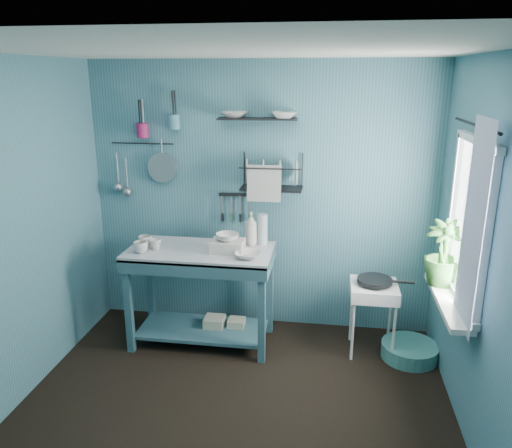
# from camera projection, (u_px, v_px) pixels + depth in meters

# --- Properties ---
(floor) EXTENTS (3.20, 3.20, 0.00)m
(floor) POSITION_uv_depth(u_px,v_px,m) (231.00, 417.00, 3.59)
(floor) COLOR black
(floor) RESTS_ON ground
(ceiling) EXTENTS (3.20, 3.20, 0.00)m
(ceiling) POSITION_uv_depth(u_px,v_px,m) (225.00, 50.00, 2.87)
(ceiling) COLOR silver
(ceiling) RESTS_ON ground
(wall_back) EXTENTS (3.20, 0.00, 3.20)m
(wall_back) POSITION_uv_depth(u_px,v_px,m) (261.00, 199.00, 4.65)
(wall_back) COLOR #3B6B78
(wall_back) RESTS_ON ground
(wall_front) EXTENTS (3.20, 0.00, 3.20)m
(wall_front) POSITION_uv_depth(u_px,v_px,m) (145.00, 393.00, 1.81)
(wall_front) COLOR #3B6B78
(wall_front) RESTS_ON ground
(wall_left) EXTENTS (0.00, 3.00, 3.00)m
(wall_left) POSITION_uv_depth(u_px,v_px,m) (3.00, 242.00, 3.46)
(wall_left) COLOR #3B6B78
(wall_left) RESTS_ON ground
(wall_right) EXTENTS (0.00, 3.00, 3.00)m
(wall_right) POSITION_uv_depth(u_px,v_px,m) (489.00, 267.00, 3.00)
(wall_right) COLOR #3B6B78
(wall_right) RESTS_ON ground
(work_counter) EXTENTS (1.28, 0.66, 0.90)m
(work_counter) POSITION_uv_depth(u_px,v_px,m) (202.00, 296.00, 4.49)
(work_counter) COLOR #2E5561
(work_counter) RESTS_ON floor
(mug_left) EXTENTS (0.12, 0.12, 0.10)m
(mug_left) POSITION_uv_depth(u_px,v_px,m) (141.00, 247.00, 4.26)
(mug_left) COLOR beige
(mug_left) RESTS_ON work_counter
(mug_mid) EXTENTS (0.14, 0.14, 0.09)m
(mug_mid) POSITION_uv_depth(u_px,v_px,m) (156.00, 244.00, 4.34)
(mug_mid) COLOR beige
(mug_mid) RESTS_ON work_counter
(mug_right) EXTENTS (0.17, 0.17, 0.10)m
(mug_right) POSITION_uv_depth(u_px,v_px,m) (145.00, 241.00, 4.42)
(mug_right) COLOR beige
(mug_right) RESTS_ON work_counter
(wash_tub) EXTENTS (0.28, 0.22, 0.10)m
(wash_tub) POSITION_uv_depth(u_px,v_px,m) (228.00, 246.00, 4.29)
(wash_tub) COLOR beige
(wash_tub) RESTS_ON work_counter
(tub_bowl) EXTENTS (0.20, 0.19, 0.06)m
(tub_bowl) POSITION_uv_depth(u_px,v_px,m) (227.00, 237.00, 4.27)
(tub_bowl) COLOR beige
(tub_bowl) RESTS_ON wash_tub
(soap_bottle) EXTENTS (0.11, 0.12, 0.30)m
(soap_bottle) POSITION_uv_depth(u_px,v_px,m) (251.00, 228.00, 4.45)
(soap_bottle) COLOR beige
(soap_bottle) RESTS_ON work_counter
(water_bottle) EXTENTS (0.09, 0.09, 0.28)m
(water_bottle) POSITION_uv_depth(u_px,v_px,m) (262.00, 229.00, 4.45)
(water_bottle) COLOR #B1BBC5
(water_bottle) RESTS_ON work_counter
(counter_bowl) EXTENTS (0.22, 0.22, 0.05)m
(counter_bowl) POSITION_uv_depth(u_px,v_px,m) (248.00, 255.00, 4.15)
(counter_bowl) COLOR beige
(counter_bowl) RESTS_ON work_counter
(hotplate_stand) EXTENTS (0.44, 0.44, 0.64)m
(hotplate_stand) POSITION_uv_depth(u_px,v_px,m) (372.00, 318.00, 4.36)
(hotplate_stand) COLOR white
(hotplate_stand) RESTS_ON floor
(frying_pan) EXTENTS (0.30, 0.30, 0.03)m
(frying_pan) POSITION_uv_depth(u_px,v_px,m) (375.00, 280.00, 4.26)
(frying_pan) COLOR black
(frying_pan) RESTS_ON hotplate_stand
(knife_strip) EXTENTS (0.32, 0.05, 0.03)m
(knife_strip) POSITION_uv_depth(u_px,v_px,m) (236.00, 195.00, 4.65)
(knife_strip) COLOR black
(knife_strip) RESTS_ON wall_back
(dish_rack) EXTENTS (0.57, 0.28, 0.32)m
(dish_rack) POSITION_uv_depth(u_px,v_px,m) (272.00, 172.00, 4.43)
(dish_rack) COLOR black
(dish_rack) RESTS_ON wall_back
(upper_shelf) EXTENTS (0.71, 0.23, 0.01)m
(upper_shelf) POSITION_uv_depth(u_px,v_px,m) (257.00, 119.00, 4.35)
(upper_shelf) COLOR black
(upper_shelf) RESTS_ON wall_back
(shelf_bowl_left) EXTENTS (0.25, 0.25, 0.05)m
(shelf_bowl_left) POSITION_uv_depth(u_px,v_px,m) (234.00, 111.00, 4.36)
(shelf_bowl_left) COLOR beige
(shelf_bowl_left) RESTS_ON upper_shelf
(shelf_bowl_right) EXTENTS (0.24, 0.24, 0.06)m
(shelf_bowl_right) POSITION_uv_depth(u_px,v_px,m) (284.00, 109.00, 4.29)
(shelf_bowl_right) COLOR beige
(shelf_bowl_right) RESTS_ON upper_shelf
(utensil_cup_magenta) EXTENTS (0.11, 0.11, 0.13)m
(utensil_cup_magenta) POSITION_uv_depth(u_px,v_px,m) (142.00, 130.00, 4.55)
(utensil_cup_magenta) COLOR #951B52
(utensil_cup_magenta) RESTS_ON wall_back
(utensil_cup_teal) EXTENTS (0.11, 0.11, 0.13)m
(utensil_cup_teal) POSITION_uv_depth(u_px,v_px,m) (174.00, 122.00, 4.49)
(utensil_cup_teal) COLOR teal
(utensil_cup_teal) RESTS_ON wall_back
(colander) EXTENTS (0.28, 0.03, 0.28)m
(colander) POSITION_uv_depth(u_px,v_px,m) (162.00, 168.00, 4.66)
(colander) COLOR #919498
(colander) RESTS_ON wall_back
(ladle_outer) EXTENTS (0.01, 0.01, 0.30)m
(ladle_outer) POSITION_uv_depth(u_px,v_px,m) (117.00, 169.00, 4.74)
(ladle_outer) COLOR #919498
(ladle_outer) RESTS_ON wall_back
(ladle_inner) EXTENTS (0.01, 0.01, 0.30)m
(ladle_inner) POSITION_uv_depth(u_px,v_px,m) (126.00, 174.00, 4.74)
(ladle_inner) COLOR #919498
(ladle_inner) RESTS_ON wall_back
(hook_rail) EXTENTS (0.60, 0.01, 0.01)m
(hook_rail) POSITION_uv_depth(u_px,v_px,m) (142.00, 143.00, 4.64)
(hook_rail) COLOR black
(hook_rail) RESTS_ON wall_back
(window_glass) EXTENTS (0.00, 1.10, 1.10)m
(window_glass) POSITION_uv_depth(u_px,v_px,m) (470.00, 222.00, 3.39)
(window_glass) COLOR white
(window_glass) RESTS_ON wall_right
(windowsill) EXTENTS (0.16, 0.95, 0.04)m
(windowsill) POSITION_uv_depth(u_px,v_px,m) (448.00, 301.00, 3.57)
(windowsill) COLOR white
(windowsill) RESTS_ON wall_right
(curtain) EXTENTS (0.00, 1.35, 1.35)m
(curtain) POSITION_uv_depth(u_px,v_px,m) (473.00, 228.00, 3.10)
(curtain) COLOR silver
(curtain) RESTS_ON wall_right
(curtain_rod) EXTENTS (0.02, 1.05, 0.02)m
(curtain_rod) POSITION_uv_depth(u_px,v_px,m) (475.00, 125.00, 3.21)
(curtain_rod) COLOR black
(curtain_rod) RESTS_ON wall_right
(potted_plant) EXTENTS (0.36, 0.36, 0.50)m
(potted_plant) POSITION_uv_depth(u_px,v_px,m) (443.00, 253.00, 3.73)
(potted_plant) COLOR #2D6127
(potted_plant) RESTS_ON windowsill
(storage_tin_large) EXTENTS (0.18, 0.18, 0.22)m
(storage_tin_large) POSITION_uv_depth(u_px,v_px,m) (215.00, 328.00, 4.62)
(storage_tin_large) COLOR tan
(storage_tin_large) RESTS_ON floor
(storage_tin_small) EXTENTS (0.15, 0.15, 0.20)m
(storage_tin_small) POSITION_uv_depth(u_px,v_px,m) (236.00, 329.00, 4.62)
(storage_tin_small) COLOR tan
(storage_tin_small) RESTS_ON floor
(floor_basin) EXTENTS (0.48, 0.48, 0.13)m
(floor_basin) POSITION_uv_depth(u_px,v_px,m) (409.00, 351.00, 4.32)
(floor_basin) COLOR teal
(floor_basin) RESTS_ON floor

